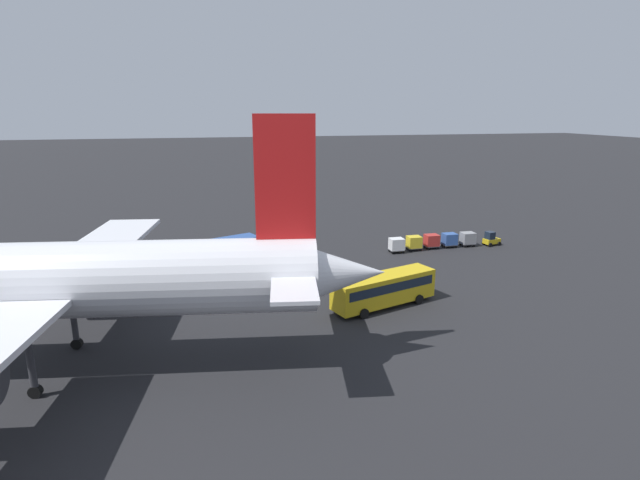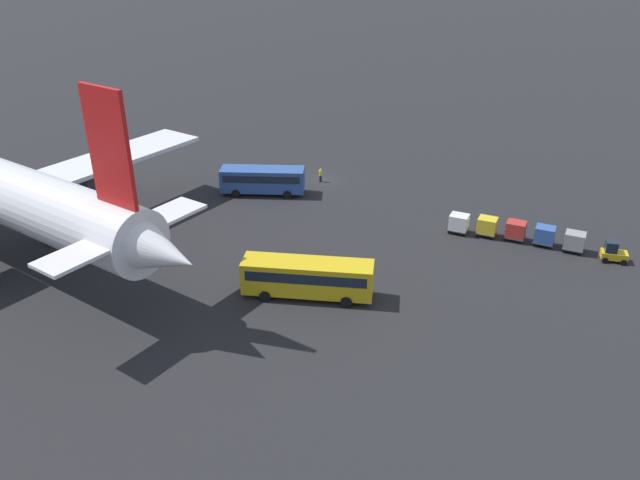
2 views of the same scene
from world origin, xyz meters
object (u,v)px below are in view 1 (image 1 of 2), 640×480
object	(u,v)px
cargo_cart_blue	(450,239)
cargo_cart_red	(432,241)
cargo_cart_grey	(468,238)
shuttle_bus_near	(221,250)
cargo_cart_yellow	(414,242)
airplane	(23,282)
shuttle_bus_far	(384,288)
baggage_tug	(491,239)
cargo_cart_white	(397,244)
worker_person	(252,243)

from	to	relation	value
cargo_cart_blue	cargo_cart_red	bearing A→B (deg)	0.60
cargo_cart_grey	cargo_cart_red	size ratio (longest dim) A/B	1.00
shuttle_bus_near	cargo_cart_yellow	distance (m)	27.08
airplane	shuttle_bus_far	world-z (taller)	airplane
shuttle_bus_near	cargo_cart_blue	world-z (taller)	shuttle_bus_near
shuttle_bus_near	cargo_cart_grey	size ratio (longest dim) A/B	5.03
baggage_tug	cargo_cart_yellow	distance (m)	12.23
airplane	cargo_cart_white	world-z (taller)	airplane
shuttle_bus_near	cargo_cart_grey	xyz separation A→B (m)	(-35.68, -0.10, -0.73)
airplane	cargo_cart_grey	world-z (taller)	airplane
shuttle_bus_near	cargo_cart_grey	bearing A→B (deg)	157.97
worker_person	cargo_cart_white	bearing A→B (deg)	160.09
shuttle_bus_near	cargo_cart_white	size ratio (longest dim) A/B	5.03
baggage_tug	worker_person	world-z (taller)	baggage_tug
cargo_cart_blue	cargo_cart_red	size ratio (longest dim) A/B	1.00
baggage_tug	cargo_cart_grey	bearing A→B (deg)	-17.28
shuttle_bus_far	cargo_cart_red	xyz separation A→B (m)	(-14.63, -18.92, -0.82)
cargo_cart_white	shuttle_bus_near	bearing A→B (deg)	-1.38
worker_person	cargo_cart_yellow	world-z (taller)	cargo_cart_yellow
shuttle_bus_far	airplane	bearing A→B (deg)	-6.90
cargo_cart_blue	cargo_cart_grey	bearing A→B (deg)	177.51
airplane	cargo_cart_blue	bearing A→B (deg)	-143.13
cargo_cart_white	airplane	bearing A→B (deg)	31.26
cargo_cart_white	cargo_cart_red	bearing A→B (deg)	-172.27
airplane	shuttle_bus_near	size ratio (longest dim) A/B	5.25
cargo_cart_blue	cargo_cart_white	distance (m)	8.65
baggage_tug	worker_person	size ratio (longest dim) A/B	1.49
shuttle_bus_near	cargo_cart_red	distance (m)	29.95
cargo_cart_blue	cargo_cart_white	bearing A→B (deg)	5.37
airplane	cargo_cart_white	bearing A→B (deg)	-139.13
cargo_cart_red	cargo_cart_white	distance (m)	5.79
airplane	baggage_tug	bearing A→B (deg)	-146.44
cargo_cart_grey	cargo_cart_white	size ratio (longest dim) A/B	1.00
airplane	cargo_cart_blue	size ratio (longest dim) A/B	26.39
worker_person	cargo_cart_white	world-z (taller)	cargo_cart_white
baggage_tug	cargo_cart_red	bearing A→B (deg)	-13.76
airplane	cargo_cart_yellow	bearing A→B (deg)	-140.38
shuttle_bus_far	cargo_cart_red	bearing A→B (deg)	-145.46
baggage_tug	cargo_cart_red	xyz separation A→B (m)	(9.35, -0.52, 0.25)
shuttle_bus_far	worker_person	distance (m)	27.39
baggage_tug	cargo_cart_blue	world-z (taller)	baggage_tug
shuttle_bus_near	cargo_cart_yellow	size ratio (longest dim) A/B	5.03
shuttle_bus_near	baggage_tug	xyz separation A→B (m)	(-39.29, 0.32, -0.98)
shuttle_bus_far	cargo_cart_grey	bearing A→B (deg)	-155.00
worker_person	shuttle_bus_near	bearing A→B (deg)	54.23
cargo_cart_red	cargo_cart_yellow	world-z (taller)	same
shuttle_bus_far	baggage_tug	distance (m)	30.25
baggage_tug	cargo_cart_white	xyz separation A→B (m)	(15.09, 0.26, 0.25)
cargo_cart_blue	cargo_cart_red	world-z (taller)	same
cargo_cart_red	cargo_cart_white	size ratio (longest dim) A/B	1.00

